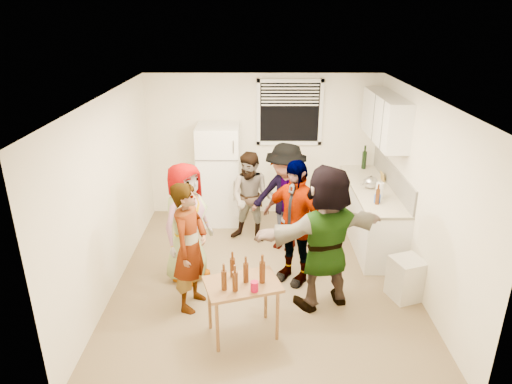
{
  "coord_description": "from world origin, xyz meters",
  "views": [
    {
      "loc": [
        -0.1,
        -5.46,
        3.46
      ],
      "look_at": [
        -0.12,
        0.33,
        1.15
      ],
      "focal_mm": 32.0,
      "sensor_mm": 36.0,
      "label": 1
    }
  ],
  "objects_px": {
    "guest_grey": "(190,276)",
    "guest_back_right": "(284,248)",
    "red_cup": "(254,291)",
    "kettle": "(370,188)",
    "serving_table": "(243,333)",
    "guest_back_left": "(252,239)",
    "beer_bottle_counter": "(377,204)",
    "wine_bottle": "(363,169)",
    "beer_bottle_table": "(262,282)",
    "trash_bin": "(406,280)",
    "guest_stripe": "(194,304)",
    "refrigerator": "(219,175)",
    "guest_orange": "(322,302)",
    "blue_cup": "(377,202)",
    "guest_black": "(293,278)"
  },
  "relations": [
    {
      "from": "serving_table",
      "to": "kettle",
      "type": "bearing_deg",
      "value": 50.37
    },
    {
      "from": "beer_bottle_counter",
      "to": "trash_bin",
      "type": "distance_m",
      "value": 1.17
    },
    {
      "from": "red_cup",
      "to": "guest_black",
      "type": "distance_m",
      "value": 1.56
    },
    {
      "from": "trash_bin",
      "to": "beer_bottle_table",
      "type": "bearing_deg",
      "value": -158.96
    },
    {
      "from": "guest_stripe",
      "to": "red_cup",
      "type": "bearing_deg",
      "value": -114.78
    },
    {
      "from": "beer_bottle_counter",
      "to": "trash_bin",
      "type": "relative_size",
      "value": 0.41
    },
    {
      "from": "wine_bottle",
      "to": "trash_bin",
      "type": "distance_m",
      "value": 2.6
    },
    {
      "from": "guest_grey",
      "to": "guest_back_right",
      "type": "bearing_deg",
      "value": -24.22
    },
    {
      "from": "kettle",
      "to": "wine_bottle",
      "type": "height_order",
      "value": "wine_bottle"
    },
    {
      "from": "guest_back_left",
      "to": "guest_back_right",
      "type": "xyz_separation_m",
      "value": [
        0.51,
        -0.28,
        0.0
      ]
    },
    {
      "from": "kettle",
      "to": "serving_table",
      "type": "relative_size",
      "value": 0.32
    },
    {
      "from": "guest_stripe",
      "to": "guest_back_right",
      "type": "bearing_deg",
      "value": -22.04
    },
    {
      "from": "trash_bin",
      "to": "beer_bottle_table",
      "type": "xyz_separation_m",
      "value": [
        -1.85,
        -0.71,
        0.43
      ]
    },
    {
      "from": "guest_stripe",
      "to": "guest_back_right",
      "type": "relative_size",
      "value": 0.97
    },
    {
      "from": "wine_bottle",
      "to": "serving_table",
      "type": "distance_m",
      "value": 3.92
    },
    {
      "from": "blue_cup",
      "to": "beer_bottle_table",
      "type": "bearing_deg",
      "value": -133.99
    },
    {
      "from": "refrigerator",
      "to": "red_cup",
      "type": "distance_m",
      "value": 3.28
    },
    {
      "from": "refrigerator",
      "to": "beer_bottle_counter",
      "type": "relative_size",
      "value": 7.62
    },
    {
      "from": "refrigerator",
      "to": "trash_bin",
      "type": "height_order",
      "value": "refrigerator"
    },
    {
      "from": "serving_table",
      "to": "beer_bottle_table",
      "type": "xyz_separation_m",
      "value": [
        0.22,
        0.01,
        0.68
      ]
    },
    {
      "from": "guest_orange",
      "to": "serving_table",
      "type": "bearing_deg",
      "value": 11.23
    },
    {
      "from": "kettle",
      "to": "guest_black",
      "type": "relative_size",
      "value": 0.15
    },
    {
      "from": "kettle",
      "to": "guest_orange",
      "type": "xyz_separation_m",
      "value": [
        -0.93,
        -1.71,
        -0.9
      ]
    },
    {
      "from": "kettle",
      "to": "guest_back_right",
      "type": "relative_size",
      "value": 0.15
    },
    {
      "from": "red_cup",
      "to": "guest_stripe",
      "type": "bearing_deg",
      "value": 137.61
    },
    {
      "from": "guest_back_right",
      "to": "guest_orange",
      "type": "bearing_deg",
      "value": -45.6
    },
    {
      "from": "beer_bottle_table",
      "to": "guest_stripe",
      "type": "distance_m",
      "value": 1.22
    },
    {
      "from": "beer_bottle_counter",
      "to": "guest_stripe",
      "type": "bearing_deg",
      "value": -155.89
    },
    {
      "from": "kettle",
      "to": "trash_bin",
      "type": "bearing_deg",
      "value": -107.89
    },
    {
      "from": "red_cup",
      "to": "guest_grey",
      "type": "bearing_deg",
      "value": 123.97
    },
    {
      "from": "beer_bottle_counter",
      "to": "beer_bottle_table",
      "type": "distance_m",
      "value": 2.35
    },
    {
      "from": "guest_black",
      "to": "serving_table",
      "type": "bearing_deg",
      "value": -80.26
    },
    {
      "from": "guest_grey",
      "to": "guest_black",
      "type": "height_order",
      "value": "guest_grey"
    },
    {
      "from": "guest_grey",
      "to": "guest_orange",
      "type": "height_order",
      "value": "guest_orange"
    },
    {
      "from": "red_cup",
      "to": "guest_black",
      "type": "bearing_deg",
      "value": 68.27
    },
    {
      "from": "beer_bottle_counter",
      "to": "blue_cup",
      "type": "relative_size",
      "value": 1.89
    },
    {
      "from": "guest_grey",
      "to": "guest_back_left",
      "type": "relative_size",
      "value": 1.13
    },
    {
      "from": "red_cup",
      "to": "kettle",
      "type": "bearing_deg",
      "value": 54.15
    },
    {
      "from": "wine_bottle",
      "to": "beer_bottle_table",
      "type": "xyz_separation_m",
      "value": [
        -1.8,
        -3.23,
        -0.22
      ]
    },
    {
      "from": "red_cup",
      "to": "guest_back_right",
      "type": "relative_size",
      "value": 0.07
    },
    {
      "from": "guest_back_right",
      "to": "guest_back_left",
      "type": "bearing_deg",
      "value": -179.92
    },
    {
      "from": "guest_back_left",
      "to": "beer_bottle_table",
      "type": "bearing_deg",
      "value": -72.63
    },
    {
      "from": "beer_bottle_counter",
      "to": "kettle",
      "type": "bearing_deg",
      "value": 85.47
    },
    {
      "from": "guest_back_left",
      "to": "red_cup",
      "type": "bearing_deg",
      "value": -74.81
    },
    {
      "from": "refrigerator",
      "to": "guest_grey",
      "type": "distance_m",
      "value": 2.06
    },
    {
      "from": "wine_bottle",
      "to": "guest_orange",
      "type": "relative_size",
      "value": 0.17
    },
    {
      "from": "trash_bin",
      "to": "guest_grey",
      "type": "bearing_deg",
      "value": 170.45
    },
    {
      "from": "red_cup",
      "to": "guest_stripe",
      "type": "distance_m",
      "value": 1.25
    },
    {
      "from": "red_cup",
      "to": "refrigerator",
      "type": "bearing_deg",
      "value": 100.92
    },
    {
      "from": "trash_bin",
      "to": "refrigerator",
      "type": "bearing_deg",
      "value": 137.57
    }
  ]
}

